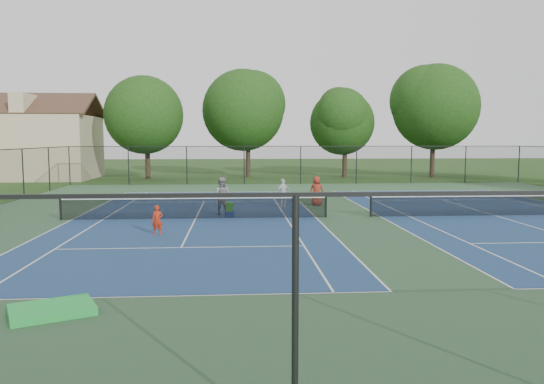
{
  "coord_description": "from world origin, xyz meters",
  "views": [
    {
      "loc": [
        -5.17,
        -23.89,
        3.63
      ],
      "look_at": [
        -3.6,
        -1.0,
        1.3
      ],
      "focal_mm": 35.0,
      "sensor_mm": 36.0,
      "label": 1
    }
  ],
  "objects": [
    {
      "name": "instructor",
      "position": [
        -5.85,
        1.24,
        0.9
      ],
      "size": [
        1.01,
        0.87,
        1.8
      ],
      "primitive_type": "imported",
      "rotation": [
        0.0,
        0.0,
        2.9
      ],
      "color": "gray",
      "rests_on": "ground"
    },
    {
      "name": "tree_back_d",
      "position": [
        13.0,
        24.0,
        6.82
      ],
      "size": [
        7.8,
        7.8,
        10.37
      ],
      "color": "#2D2116",
      "rests_on": "ground"
    },
    {
      "name": "tree_back_b",
      "position": [
        -4.0,
        26.0,
        6.6
      ],
      "size": [
        7.6,
        7.6,
        10.03
      ],
      "color": "#2D2116",
      "rests_on": "ground"
    },
    {
      "name": "green_tarp",
      "position": [
        -8.99,
        -12.94,
        0.1
      ],
      "size": [
        1.96,
        1.73,
        0.17
      ],
      "primitive_type": "cube",
      "rotation": [
        0.0,
        0.0,
        0.44
      ],
      "color": "green",
      "rests_on": "ground"
    },
    {
      "name": "tree_back_c",
      "position": [
        5.0,
        25.0,
        5.48
      ],
      "size": [
        6.0,
        6.0,
        8.4
      ],
      "color": "#2D2116",
      "rests_on": "ground"
    },
    {
      "name": "tennis_court_left",
      "position": [
        -7.0,
        0.0,
        0.1
      ],
      "size": [
        12.0,
        23.83,
        1.07
      ],
      "color": "navy",
      "rests_on": "ground"
    },
    {
      "name": "bystander_a",
      "position": [
        -2.68,
        3.75,
        0.76
      ],
      "size": [
        0.96,
        0.71,
        1.52
      ],
      "primitive_type": "imported",
      "rotation": [
        0.0,
        0.0,
        3.57
      ],
      "color": "silver",
      "rests_on": "ground"
    },
    {
      "name": "tennis_court_right",
      "position": [
        7.0,
        0.0,
        0.1
      ],
      "size": [
        12.0,
        23.83,
        1.07
      ],
      "color": "navy",
      "rests_on": "ground"
    },
    {
      "name": "ground",
      "position": [
        0.0,
        0.0,
        0.0
      ],
      "size": [
        140.0,
        140.0,
        0.0
      ],
      "primitive_type": "plane",
      "color": "#234716",
      "rests_on": "ground"
    },
    {
      "name": "clapboard_house",
      "position": [
        -23.0,
        25.0,
        3.09
      ],
      "size": [
        10.8,
        8.1,
        7.65
      ],
      "color": "tan",
      "rests_on": "ground"
    },
    {
      "name": "perimeter_fence",
      "position": [
        0.0,
        0.0,
        1.6
      ],
      "size": [
        36.08,
        36.08,
        3.02
      ],
      "color": "black",
      "rests_on": "ground"
    },
    {
      "name": "ball_crate",
      "position": [
        -5.47,
        0.4,
        0.14
      ],
      "size": [
        0.45,
        0.36,
        0.28
      ],
      "primitive_type": "cube",
      "rotation": [
        0.0,
        0.0,
        0.17
      ],
      "color": "navy",
      "rests_on": "ground"
    },
    {
      "name": "tree_back_a",
      "position": [
        -13.0,
        24.0,
        6.04
      ],
      "size": [
        6.8,
        6.8,
        9.15
      ],
      "color": "#2D2116",
      "rests_on": "ground"
    },
    {
      "name": "ball_hopper",
      "position": [
        -5.47,
        0.4,
        0.49
      ],
      "size": [
        0.36,
        0.3,
        0.42
      ],
      "primitive_type": "cube",
      "rotation": [
        0.0,
        0.0,
        0.06
      ],
      "color": "green",
      "rests_on": "ball_crate"
    },
    {
      "name": "bystander_c",
      "position": [
        -0.81,
        4.33,
        0.8
      ],
      "size": [
        0.81,
        0.56,
        1.59
      ],
      "primitive_type": "imported",
      "rotation": [
        0.0,
        0.0,
        3.07
      ],
      "color": "maroon",
      "rests_on": "ground"
    },
    {
      "name": "child_player",
      "position": [
        -8.13,
        -3.92,
        0.56
      ],
      "size": [
        0.41,
        0.28,
        1.12
      ],
      "primitive_type": "imported",
      "rotation": [
        0.0,
        0.0,
        -0.02
      ],
      "color": "red",
      "rests_on": "ground"
    },
    {
      "name": "court_pad",
      "position": [
        0.0,
        0.0,
        0.0
      ],
      "size": [
        36.0,
        36.0,
        0.01
      ],
      "primitive_type": "cube",
      "color": "#315833",
      "rests_on": "ground"
    }
  ]
}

